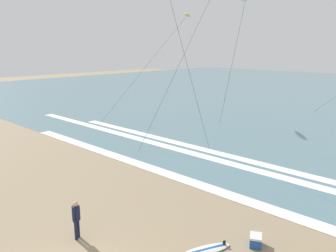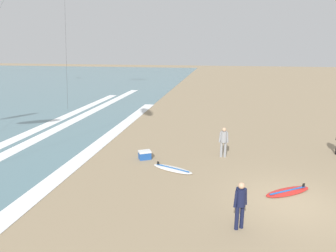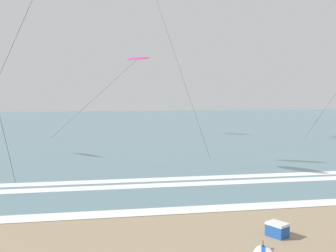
{
  "view_description": "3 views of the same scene",
  "coord_description": "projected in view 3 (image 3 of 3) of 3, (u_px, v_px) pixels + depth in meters",
  "views": [
    {
      "loc": [
        9.45,
        -4.65,
        7.6
      ],
      "look_at": [
        -2.09,
        7.39,
        3.78
      ],
      "focal_mm": 37.43,
      "sensor_mm": 36.0,
      "label": 1
    },
    {
      "loc": [
        -10.9,
        2.77,
        5.68
      ],
      "look_at": [
        -1.21,
        4.51,
        3.07
      ],
      "focal_mm": 32.54,
      "sensor_mm": 36.0,
      "label": 2
    },
    {
      "loc": [
        -2.08,
        -4.84,
        4.41
      ],
      "look_at": [
        -0.1,
        5.99,
        3.52
      ],
      "focal_mm": 43.37,
      "sensor_mm": 36.0,
      "label": 3
    }
  ],
  "objects": [
    {
      "name": "wave_foam_shoreline",
      "position": [
        127.0,
        213.0,
        14.93
      ],
      "size": [
        37.97,
        0.93,
        0.01
      ],
      "primitive_type": "cube",
      "color": "white",
      "rests_on": "ocean_surface"
    },
    {
      "name": "cooler_box",
      "position": [
        277.0,
        229.0,
        12.51
      ],
      "size": [
        0.69,
        0.75,
        0.44
      ],
      "color": "#1E4C9E",
      "rests_on": "ground"
    },
    {
      "name": "wave_foam_mid_break",
      "position": [
        141.0,
        186.0,
        19.3
      ],
      "size": [
        54.83,
        0.89,
        0.01
      ],
      "primitive_type": "cube",
      "color": "white",
      "rests_on": "ocean_surface"
    },
    {
      "name": "wave_foam_outer_break",
      "position": [
        158.0,
        179.0,
        20.77
      ],
      "size": [
        43.74,
        0.88,
        0.01
      ],
      "primitive_type": "cube",
      "color": "white",
      "rests_on": "ocean_surface"
    },
    {
      "name": "ocean_surface",
      "position": [
        109.0,
        124.0,
        58.83
      ],
      "size": [
        140.0,
        90.0,
        0.01
      ],
      "primitive_type": "cube",
      "color": "slate",
      "rests_on": "ground"
    },
    {
      "name": "kite_magenta_far_right",
      "position": [
        138.0,
        59.0,
        42.51
      ],
      "size": [
        10.25,
        2.88,
        8.31
      ],
      "color": "#CC2384",
      "rests_on": "ground"
    }
  ]
}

